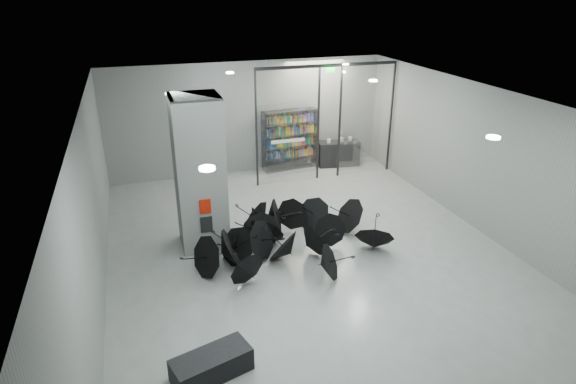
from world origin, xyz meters
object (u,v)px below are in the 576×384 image
object	(u,v)px
bench	(212,365)
bookshelf	(290,140)
column	(200,173)
shop_counter	(338,153)
umbrella_cluster	(280,240)

from	to	relation	value
bench	bookshelf	size ratio (longest dim) A/B	0.63
column	bench	world-z (taller)	column
column	bookshelf	bearing A→B (deg)	50.03
bookshelf	shop_counter	distance (m)	2.00
column	bookshelf	distance (m)	6.26
shop_counter	bookshelf	bearing A→B (deg)	-178.47
bookshelf	column	bearing A→B (deg)	-136.24
column	bookshelf	xyz separation A→B (m)	(3.98, 4.75, -0.88)
bookshelf	umbrella_cluster	size ratio (longest dim) A/B	0.41
column	bench	size ratio (longest dim) A/B	2.85
bench	shop_counter	bearing A→B (deg)	39.23
bookshelf	umbrella_cluster	world-z (taller)	bookshelf
bench	umbrella_cluster	world-z (taller)	umbrella_cluster
shop_counter	umbrella_cluster	distance (m)	6.85
umbrella_cluster	bookshelf	bearing A→B (deg)	69.33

